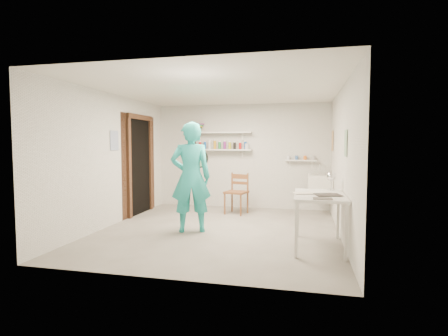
% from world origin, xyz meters
% --- Properties ---
extents(floor, '(4.00, 4.50, 0.02)m').
position_xyz_m(floor, '(0.00, 0.00, -0.01)').
color(floor, slate).
rests_on(floor, ground).
extents(ceiling, '(4.00, 4.50, 0.02)m').
position_xyz_m(ceiling, '(0.00, 0.00, 2.41)').
color(ceiling, silver).
rests_on(ceiling, wall_back).
extents(wall_back, '(4.00, 0.02, 2.40)m').
position_xyz_m(wall_back, '(0.00, 2.26, 1.20)').
color(wall_back, silver).
rests_on(wall_back, ground).
extents(wall_front, '(4.00, 0.02, 2.40)m').
position_xyz_m(wall_front, '(0.00, -2.26, 1.20)').
color(wall_front, silver).
rests_on(wall_front, ground).
extents(wall_left, '(0.02, 4.50, 2.40)m').
position_xyz_m(wall_left, '(-2.01, 0.00, 1.20)').
color(wall_left, silver).
rests_on(wall_left, ground).
extents(wall_right, '(0.02, 4.50, 2.40)m').
position_xyz_m(wall_right, '(2.01, 0.00, 1.20)').
color(wall_right, silver).
rests_on(wall_right, ground).
extents(doorway_recess, '(0.02, 0.90, 2.00)m').
position_xyz_m(doorway_recess, '(-1.99, 1.05, 1.00)').
color(doorway_recess, black).
rests_on(doorway_recess, wall_left).
extents(corridor_box, '(1.40, 1.50, 2.10)m').
position_xyz_m(corridor_box, '(-2.70, 1.05, 1.05)').
color(corridor_box, brown).
rests_on(corridor_box, ground).
extents(door_lintel, '(0.06, 1.05, 0.10)m').
position_xyz_m(door_lintel, '(-1.97, 1.05, 2.05)').
color(door_lintel, brown).
rests_on(door_lintel, wall_left).
extents(door_jamb_near, '(0.06, 0.10, 2.00)m').
position_xyz_m(door_jamb_near, '(-1.97, 0.55, 1.00)').
color(door_jamb_near, brown).
rests_on(door_jamb_near, ground).
extents(door_jamb_far, '(0.06, 0.10, 2.00)m').
position_xyz_m(door_jamb_far, '(-1.97, 1.55, 1.00)').
color(door_jamb_far, brown).
rests_on(door_jamb_far, ground).
extents(shelf_lower, '(1.50, 0.22, 0.03)m').
position_xyz_m(shelf_lower, '(-0.50, 2.13, 1.35)').
color(shelf_lower, white).
rests_on(shelf_lower, wall_back).
extents(shelf_upper, '(1.50, 0.22, 0.03)m').
position_xyz_m(shelf_upper, '(-0.50, 2.13, 1.75)').
color(shelf_upper, white).
rests_on(shelf_upper, wall_back).
extents(ledge_shelf, '(0.70, 0.14, 0.03)m').
position_xyz_m(ledge_shelf, '(1.35, 2.17, 1.12)').
color(ledge_shelf, white).
rests_on(ledge_shelf, wall_back).
extents(poster_left, '(0.01, 0.28, 0.36)m').
position_xyz_m(poster_left, '(-1.99, 0.05, 1.55)').
color(poster_left, '#334C7F').
rests_on(poster_left, wall_left).
extents(poster_right_a, '(0.01, 0.34, 0.42)m').
position_xyz_m(poster_right_a, '(1.99, 1.80, 1.55)').
color(poster_right_a, '#995933').
rests_on(poster_right_a, wall_right).
extents(poster_right_b, '(0.01, 0.30, 0.38)m').
position_xyz_m(poster_right_b, '(1.99, -0.55, 1.50)').
color(poster_right_b, '#3F724C').
rests_on(poster_right_b, wall_right).
extents(belfast_sink, '(0.48, 0.60, 0.30)m').
position_xyz_m(belfast_sink, '(1.75, 1.70, 0.70)').
color(belfast_sink, white).
rests_on(belfast_sink, wall_right).
extents(man, '(0.79, 0.64, 1.85)m').
position_xyz_m(man, '(-0.44, -0.18, 0.93)').
color(man, '#22ACA7').
rests_on(man, ground).
extents(wall_clock, '(0.33, 0.15, 0.33)m').
position_xyz_m(wall_clock, '(-0.37, 0.02, 1.23)').
color(wall_clock, beige).
rests_on(wall_clock, man).
extents(wooden_chair, '(0.52, 0.51, 0.93)m').
position_xyz_m(wooden_chair, '(0.03, 1.45, 0.46)').
color(wooden_chair, brown).
rests_on(wooden_chair, ground).
extents(work_table, '(0.70, 1.16, 0.78)m').
position_xyz_m(work_table, '(1.64, -0.66, 0.39)').
color(work_table, silver).
rests_on(work_table, ground).
extents(desk_lamp, '(0.15, 0.15, 0.15)m').
position_xyz_m(desk_lamp, '(1.83, -0.20, 1.00)').
color(desk_lamp, silver).
rests_on(desk_lamp, work_table).
extents(spray_cans, '(1.34, 0.06, 0.17)m').
position_xyz_m(spray_cans, '(-0.50, 2.13, 1.45)').
color(spray_cans, black).
rests_on(spray_cans, shelf_lower).
extents(book_stack, '(0.30, 0.14, 0.20)m').
position_xyz_m(book_stack, '(-1.04, 2.13, 1.86)').
color(book_stack, red).
rests_on(book_stack, shelf_upper).
extents(ledge_pots, '(0.48, 0.07, 0.09)m').
position_xyz_m(ledge_pots, '(1.35, 2.17, 1.18)').
color(ledge_pots, silver).
rests_on(ledge_pots, ledge_shelf).
extents(papers, '(0.30, 0.22, 0.02)m').
position_xyz_m(papers, '(1.64, -0.66, 0.79)').
color(papers, silver).
rests_on(papers, work_table).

